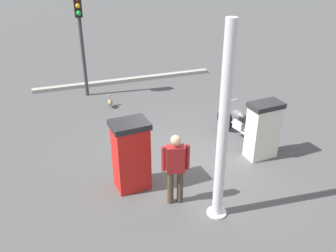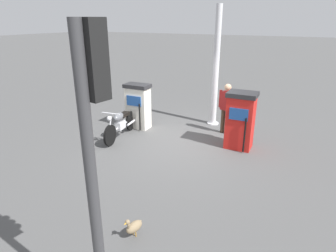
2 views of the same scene
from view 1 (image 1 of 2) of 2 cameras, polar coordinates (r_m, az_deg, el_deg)
ground_plane at (r=9.19m, az=3.64°, el=-5.20°), size 120.00×120.00×0.00m
fuel_pump_near at (r=9.23m, az=14.70°, el=-0.59°), size 0.56×0.83×1.48m
fuel_pump_far at (r=7.85m, az=-5.86°, el=-4.52°), size 0.67×0.81×1.60m
motorcycle_near_pump at (r=10.06m, az=11.28°, el=0.37°), size 1.95×0.56×0.95m
attendant_person at (r=7.28m, az=1.19°, el=-6.26°), size 0.29×0.57×1.60m
wandering_duck at (r=12.04m, az=-9.13°, el=3.79°), size 0.41×0.23×0.41m
roadside_traffic_light at (r=12.50m, az=-13.67°, el=14.76°), size 0.39×0.27×3.45m
canopy_support_pole at (r=6.54m, az=8.64°, el=-1.02°), size 0.40×0.40×3.88m
road_edge_kerb at (r=14.30m, az=-6.74°, el=7.20°), size 0.54×6.92×0.12m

